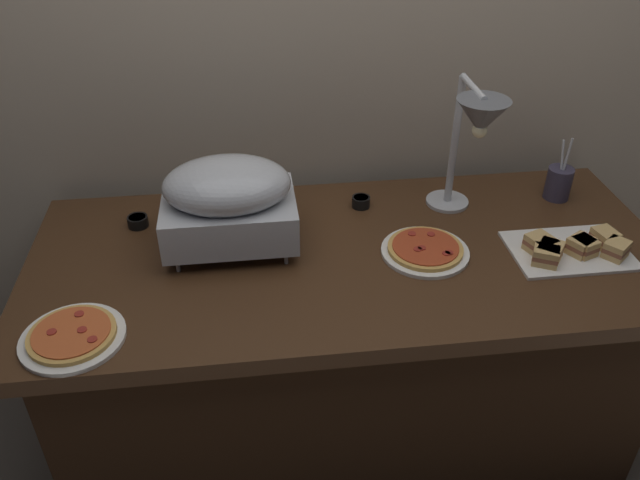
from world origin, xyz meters
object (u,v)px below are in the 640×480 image
at_px(sandwich_platter, 571,249).
at_px(sauce_cup_far, 361,201).
at_px(heat_lamp, 476,127).
at_px(pizza_plate_front, 72,336).
at_px(sauce_cup_near, 138,221).
at_px(chafing_dish, 228,200).
at_px(utensil_holder, 559,182).
at_px(pizza_plate_center, 425,250).

relative_size(sandwich_platter, sauce_cup_far, 5.81).
height_order(heat_lamp, sandwich_platter, heat_lamp).
xyz_separation_m(pizza_plate_front, sauce_cup_near, (0.10, 0.51, 0.01)).
xyz_separation_m(chafing_dish, sauce_cup_near, (-0.29, 0.14, -0.14)).
height_order(pizza_plate_front, sauce_cup_near, sauce_cup_near).
bearing_deg(chafing_dish, sauce_cup_near, 153.76).
bearing_deg(heat_lamp, sauce_cup_far, 150.06).
height_order(sauce_cup_near, utensil_holder, utensil_holder).
distance_m(sauce_cup_near, utensil_holder, 1.38).
xyz_separation_m(pizza_plate_center, sandwich_platter, (0.42, -0.06, 0.01)).
height_order(chafing_dish, pizza_plate_front, chafing_dish).
height_order(sandwich_platter, sauce_cup_far, sandwich_platter).
bearing_deg(utensil_holder, pizza_plate_center, -153.04).
xyz_separation_m(sandwich_platter, sauce_cup_far, (-0.56, 0.35, -0.00)).
bearing_deg(sauce_cup_far, sauce_cup_near, -177.54).
bearing_deg(sauce_cup_far, utensil_holder, -2.00).
bearing_deg(sandwich_platter, sauce_cup_near, 165.93).
height_order(chafing_dish, sandwich_platter, chafing_dish).
distance_m(pizza_plate_center, sandwich_platter, 0.43).
height_order(pizza_plate_front, utensil_holder, utensil_holder).
bearing_deg(chafing_dish, pizza_plate_center, -11.43).
distance_m(pizza_plate_front, sauce_cup_near, 0.52).
bearing_deg(chafing_dish, sauce_cup_far, 22.46).
xyz_separation_m(heat_lamp, pizza_plate_front, (-1.11, -0.38, -0.33)).
relative_size(pizza_plate_center, sauce_cup_far, 4.34).
distance_m(chafing_dish, utensil_holder, 1.10).
distance_m(pizza_plate_front, utensil_holder, 1.58).
bearing_deg(pizza_plate_center, sauce_cup_far, 115.99).
relative_size(pizza_plate_front, sandwich_platter, 0.74).
relative_size(pizza_plate_front, sauce_cup_far, 4.31).
xyz_separation_m(sauce_cup_near, utensil_holder, (1.38, 0.01, 0.04)).
distance_m(heat_lamp, pizza_plate_front, 1.22).
distance_m(pizza_plate_center, sauce_cup_far, 0.32).
xyz_separation_m(heat_lamp, utensil_holder, (0.38, 0.14, -0.28)).
bearing_deg(pizza_plate_center, sauce_cup_near, 163.22).
relative_size(chafing_dish, sandwich_platter, 1.10).
bearing_deg(sandwich_platter, utensil_holder, 72.62).
height_order(heat_lamp, sauce_cup_near, heat_lamp).
bearing_deg(sauce_cup_near, sandwich_platter, -14.07).
distance_m(sandwich_platter, utensil_holder, 0.35).
relative_size(chafing_dish, heat_lamp, 0.86).
bearing_deg(sandwich_platter, pizza_plate_front, -172.08).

